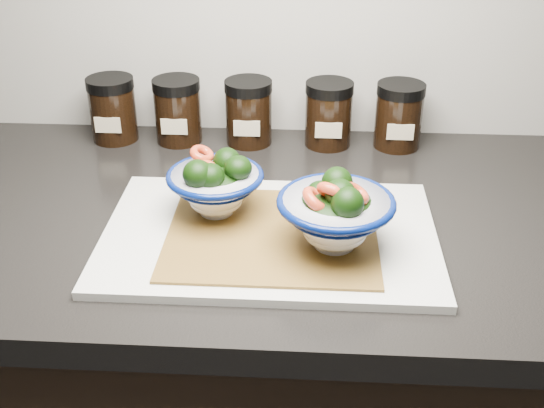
# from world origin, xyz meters

# --- Properties ---
(countertop) EXTENTS (3.50, 0.60, 0.04)m
(countertop) POSITION_xyz_m (0.00, 1.45, 0.88)
(countertop) COLOR black
(countertop) RESTS_ON cabinet
(cutting_board) EXTENTS (0.45, 0.30, 0.01)m
(cutting_board) POSITION_xyz_m (0.15, 1.37, 0.91)
(cutting_board) COLOR beige
(cutting_board) RESTS_ON countertop
(bamboo_mat) EXTENTS (0.28, 0.24, 0.00)m
(bamboo_mat) POSITION_xyz_m (0.15, 1.36, 0.91)
(bamboo_mat) COLOR olive
(bamboo_mat) RESTS_ON cutting_board
(bowl_left) EXTENTS (0.14, 0.14, 0.09)m
(bowl_left) POSITION_xyz_m (0.07, 1.41, 0.96)
(bowl_left) COLOR white
(bowl_left) RESTS_ON bamboo_mat
(bowl_right) EXTENTS (0.15, 0.15, 0.11)m
(bowl_right) POSITION_xyz_m (0.23, 1.34, 0.96)
(bowl_right) COLOR white
(bowl_right) RESTS_ON bamboo_mat
(spice_jar_a) EXTENTS (0.08, 0.08, 0.11)m
(spice_jar_a) POSITION_xyz_m (-0.15, 1.69, 0.96)
(spice_jar_a) COLOR black
(spice_jar_a) RESTS_ON countertop
(spice_jar_b) EXTENTS (0.08, 0.08, 0.11)m
(spice_jar_b) POSITION_xyz_m (-0.03, 1.69, 0.96)
(spice_jar_b) COLOR black
(spice_jar_b) RESTS_ON countertop
(spice_jar_c) EXTENTS (0.08, 0.08, 0.11)m
(spice_jar_c) POSITION_xyz_m (0.09, 1.69, 0.96)
(spice_jar_c) COLOR black
(spice_jar_c) RESTS_ON countertop
(spice_jar_d) EXTENTS (0.08, 0.08, 0.11)m
(spice_jar_d) POSITION_xyz_m (0.23, 1.69, 0.96)
(spice_jar_d) COLOR black
(spice_jar_d) RESTS_ON countertop
(spice_jar_e) EXTENTS (0.08, 0.08, 0.11)m
(spice_jar_e) POSITION_xyz_m (0.35, 1.69, 0.96)
(spice_jar_e) COLOR black
(spice_jar_e) RESTS_ON countertop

